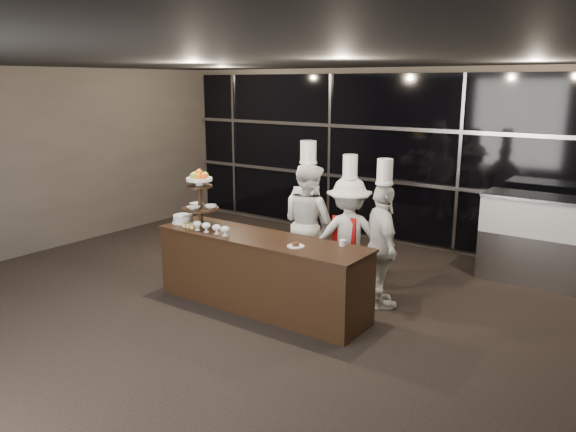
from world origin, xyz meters
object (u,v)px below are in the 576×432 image
Objects in this scene: display_case at (537,235)px; chef_b at (309,222)px; buffet_counter at (261,272)px; display_stand at (200,194)px; layer_cake at (183,219)px; chef_d at (382,245)px; chef_c at (348,236)px; chef_a at (307,220)px.

display_case is 3.18m from chef_b.
buffet_counter is 1.23m from chef_b.
buffet_counter is 3.81× the size of display_stand.
chef_d is at bearing 20.85° from layer_cake.
chef_b is at bearing 171.16° from chef_c.
chef_d is at bearing 22.12° from display_stand.
buffet_counter is at bearing -87.09° from chef_b.
display_stand is at bearing -140.10° from display_case.
display_stand reaches higher than layer_cake.
layer_cake is at bearing -169.83° from display_stand.
chef_b reaches higher than buffet_counter.
chef_a reaches higher than display_case.
chef_c reaches higher than display_stand.
chef_c is at bearing -10.29° from chef_a.
display_stand is 0.37× the size of chef_a.
chef_d is at bearing 36.72° from buffet_counter.
layer_cake is at bearing -135.17° from chef_b.
display_case is 0.78× the size of chef_c.
chef_c is (0.69, -0.11, -0.06)m from chef_b.
buffet_counter is 1.33m from display_stand.
buffet_counter is at bearing -121.03° from chef_c.
chef_b is 1.06× the size of chef_d.
chef_b is at bearing 92.91° from buffet_counter.
layer_cake is 0.16× the size of chef_d.
chef_d reaches higher than chef_c.
chef_c is at bearing 58.97° from buffet_counter.
chef_c reaches higher than layer_cake.
buffet_counter is at bearing 2.24° from layer_cake.
display_stand is at bearing -126.71° from chef_a.
chef_d is (0.56, -0.16, 0.01)m from chef_c.
chef_d reaches higher than display_stand.
display_stand reaches higher than display_case.
chef_b is (1.22, 1.21, -0.12)m from layer_cake.
layer_cake is at bearing -133.22° from chef_a.
chef_d is (2.47, 0.94, -0.17)m from layer_cake.
chef_d is at bearing -12.78° from chef_a.
layer_cake is (-0.28, -0.05, -0.37)m from display_stand.
buffet_counter is 1.52× the size of chef_c.
display_case is at bearing 39.90° from display_stand.
display_stand is 0.46m from layer_cake.
layer_cake is 0.16× the size of chef_c.
chef_c is (1.63, 1.05, -0.54)m from display_stand.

